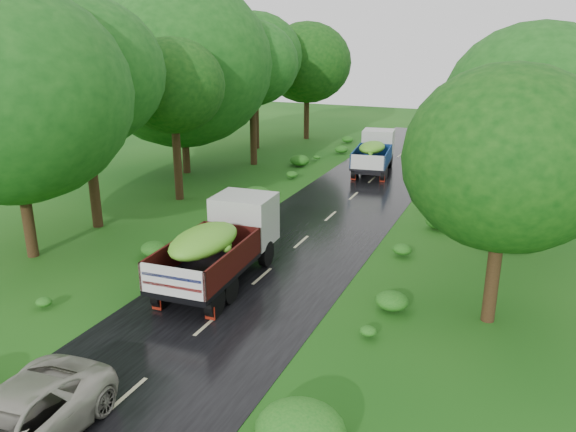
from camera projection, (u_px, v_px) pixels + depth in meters
The scene contains 10 objects.
ground at pixel (127, 396), 14.35m from camera, with size 120.00×120.00×0.00m, color #10450E.
road at pixel (223, 311), 18.72m from camera, with size 6.50×80.00×0.02m, color black.
road_lines at pixel (237, 298), 19.59m from camera, with size 0.12×69.60×0.00m.
truck_near at pixel (223, 241), 20.61m from camera, with size 2.68×6.68×2.76m.
truck_far at pixel (375, 151), 36.98m from camera, with size 2.83×6.19×2.51m.
car at pixel (9, 428), 12.11m from camera, with size 2.33×5.06×1.41m, color #A3A191.
utility_pole at pixel (480, 110), 34.26m from camera, with size 1.48×0.25×8.45m.
trees_left at pixel (194, 70), 33.56m from camera, with size 7.16×33.83×9.16m.
trees_right at pixel (546, 96), 27.50m from camera, with size 6.44×32.06×8.21m.
shrubs at pixel (317, 221), 26.48m from camera, with size 11.90×44.00×0.70m.
Camera 1 is at (8.59, -9.60, 8.84)m, focal length 35.00 mm.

